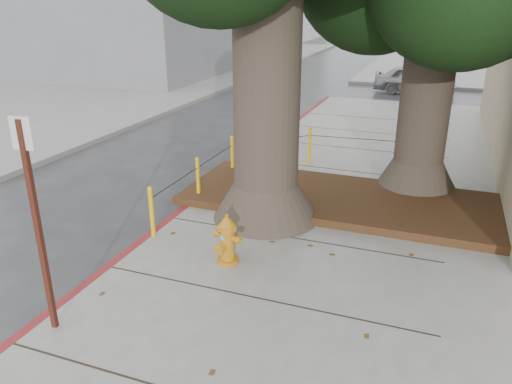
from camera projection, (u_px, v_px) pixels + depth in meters
ground at (223, 299)px, 7.31m from camera, size 140.00×140.00×0.00m
sidewalk_far at (505, 66)px, 31.45m from camera, size 16.00×20.00×0.15m
sidewalk_opposite at (13, 102)px, 20.59m from camera, size 14.00×60.00×0.15m
curb_red at (184, 212)px, 10.11m from camera, size 0.14×26.00×0.16m
planter_bed at (340, 199)px, 10.33m from camera, size 6.40×2.60×0.16m
bollard_ring at (267, 163)px, 11.16m from camera, size 3.79×5.39×0.95m
fire_hydrant at (227, 239)px, 7.89m from camera, size 0.45×0.43×0.84m
signpost at (36, 216)px, 5.90m from camera, size 0.27×0.07×2.76m
car_silver at (415, 79)px, 22.79m from camera, size 3.74×1.73×1.24m
car_dark at (162, 68)px, 26.31m from camera, size 2.26×4.57×1.28m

